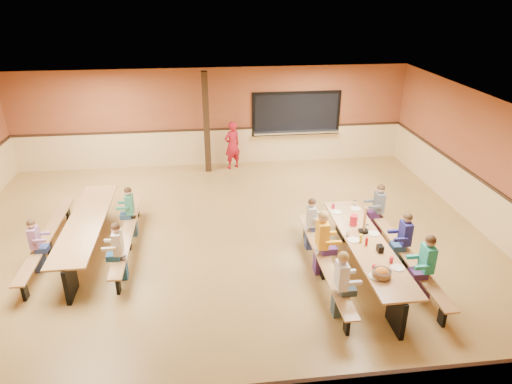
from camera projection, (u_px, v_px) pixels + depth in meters
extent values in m
plane|color=olive|center=(223.00, 244.00, 10.05)|extent=(12.00, 12.00, 0.00)
cube|color=brown|center=(213.00, 117.00, 13.94)|extent=(12.00, 0.04, 3.00)
cube|color=brown|center=(244.00, 365.00, 4.92)|extent=(12.00, 0.04, 3.00)
cube|color=brown|center=(492.00, 169.00, 10.08)|extent=(0.04, 10.00, 3.00)
cube|color=white|center=(218.00, 111.00, 8.80)|extent=(12.00, 10.00, 0.04)
cube|color=black|center=(296.00, 113.00, 14.17)|extent=(2.60, 0.06, 1.20)
cube|color=silver|center=(296.00, 132.00, 14.33)|extent=(2.70, 0.28, 0.06)
cube|color=black|center=(206.00, 123.00, 13.37)|extent=(0.18, 0.18, 3.00)
cube|color=#A57341|center=(367.00, 243.00, 8.71)|extent=(0.75, 3.60, 0.04)
cube|color=black|center=(396.00, 311.00, 7.47)|extent=(0.08, 0.60, 0.70)
cube|color=black|center=(342.00, 222.00, 10.27)|extent=(0.08, 0.60, 0.70)
cube|color=#A57341|center=(324.00, 259.00, 8.74)|extent=(0.26, 3.60, 0.04)
cube|color=black|center=(323.00, 269.00, 8.84)|extent=(0.06, 0.18, 0.41)
cube|color=#A57341|center=(406.00, 253.00, 8.92)|extent=(0.26, 3.60, 0.04)
cube|color=black|center=(404.00, 263.00, 9.02)|extent=(0.06, 0.18, 0.41)
cube|color=#A57341|center=(86.00, 221.00, 9.51)|extent=(0.75, 3.60, 0.04)
cube|color=black|center=(70.00, 280.00, 8.27)|extent=(0.08, 0.60, 0.70)
cube|color=black|center=(102.00, 205.00, 11.06)|extent=(0.08, 0.60, 0.70)
cube|color=#A57341|center=(47.00, 236.00, 9.54)|extent=(0.26, 3.60, 0.04)
cube|color=black|center=(49.00, 245.00, 9.64)|extent=(0.06, 0.18, 0.41)
cube|color=#A57341|center=(128.00, 231.00, 9.72)|extent=(0.26, 3.60, 0.04)
cube|color=black|center=(129.00, 240.00, 9.82)|extent=(0.06, 0.18, 0.41)
imported|color=#AA1322|center=(232.00, 145.00, 13.91)|extent=(0.64, 0.57, 1.48)
cylinder|color=red|center=(354.00, 220.00, 9.27)|extent=(0.16, 0.16, 0.22)
cube|color=black|center=(380.00, 249.00, 8.38)|extent=(0.10, 0.14, 0.13)
cylinder|color=yellow|center=(361.00, 238.00, 8.67)|extent=(0.06, 0.06, 0.17)
cylinder|color=#B2140F|center=(367.00, 242.00, 8.56)|extent=(0.06, 0.06, 0.17)
cube|color=black|center=(363.00, 231.00, 9.03)|extent=(0.16, 0.16, 0.06)
cube|color=#A57341|center=(365.00, 219.00, 8.92)|extent=(0.02, 0.09, 0.50)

